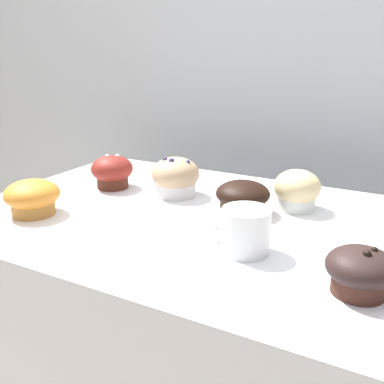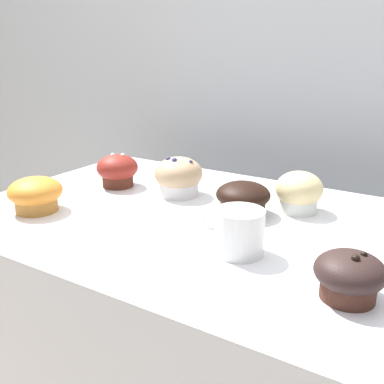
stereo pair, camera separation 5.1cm
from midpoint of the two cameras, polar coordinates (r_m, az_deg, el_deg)
name	(u,v)px [view 1 (the left image)]	position (r m, az deg, el deg)	size (l,w,h in m)	color
wall_back	(298,158)	(1.42, 12.31, 4.20)	(3.20, 0.10, 1.80)	#B2B7BC
muffin_front_center	(360,271)	(0.65, 18.46, -9.50)	(0.09, 0.09, 0.07)	#47261C
muffin_back_left	(112,171)	(1.09, -11.45, 2.57)	(0.10, 0.10, 0.08)	#4E2417
muffin_back_right	(297,190)	(0.94, 11.67, 0.22)	(0.10, 0.10, 0.08)	white
muffin_front_left	(32,197)	(0.96, -21.09, -0.62)	(0.11, 0.11, 0.07)	#BF7E36
muffin_front_right	(175,177)	(1.01, -3.57, 1.87)	(0.11, 0.11, 0.09)	silver
muffin_back_center	(243,197)	(0.91, 4.85, -0.67)	(0.11, 0.11, 0.07)	#392313
coffee_cup	(245,229)	(0.74, 4.73, -4.75)	(0.12, 0.08, 0.08)	white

